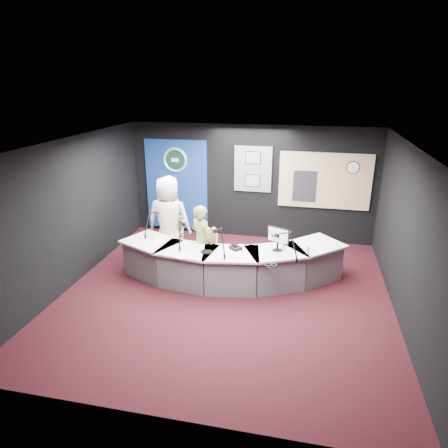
% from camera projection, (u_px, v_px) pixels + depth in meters
% --- Properties ---
extents(ground, '(6.00, 6.00, 0.00)m').
position_uv_depth(ground, '(226.00, 294.00, 7.50)').
color(ground, black).
rests_on(ground, ground).
extents(ceiling, '(6.00, 6.00, 0.02)m').
position_uv_depth(ceiling, '(226.00, 144.00, 6.53)').
color(ceiling, silver).
rests_on(ceiling, ground).
extents(wall_back, '(6.00, 0.02, 2.80)m').
position_uv_depth(wall_back, '(251.00, 183.00, 9.77)').
color(wall_back, black).
rests_on(wall_back, ground).
extents(wall_front, '(6.00, 0.02, 2.80)m').
position_uv_depth(wall_front, '(168.00, 319.00, 4.26)').
color(wall_front, black).
rests_on(wall_front, ground).
extents(wall_left, '(0.02, 6.00, 2.80)m').
position_uv_depth(wall_left, '(72.00, 213.00, 7.60)').
color(wall_left, black).
rests_on(wall_left, ground).
extents(wall_right, '(0.02, 6.00, 2.80)m').
position_uv_depth(wall_right, '(408.00, 238.00, 6.43)').
color(wall_right, black).
rests_on(wall_right, ground).
extents(broadcast_desk, '(4.50, 1.90, 0.75)m').
position_uv_depth(broadcast_desk, '(229.00, 263.00, 7.88)').
color(broadcast_desk, silver).
rests_on(broadcast_desk, ground).
extents(backdrop_panel, '(1.60, 0.05, 2.30)m').
position_uv_depth(backdrop_panel, '(177.00, 185.00, 10.17)').
color(backdrop_panel, navy).
rests_on(backdrop_panel, wall_back).
extents(agency_seal, '(0.63, 0.07, 0.63)m').
position_uv_depth(agency_seal, '(175.00, 160.00, 9.91)').
color(agency_seal, silver).
rests_on(agency_seal, backdrop_panel).
extents(seal_center, '(0.48, 0.01, 0.48)m').
position_uv_depth(seal_center, '(175.00, 160.00, 9.91)').
color(seal_center, black).
rests_on(seal_center, backdrop_panel).
extents(pinboard, '(0.90, 0.04, 1.10)m').
position_uv_depth(pinboard, '(253.00, 169.00, 9.61)').
color(pinboard, slate).
rests_on(pinboard, wall_back).
extents(framed_photo_upper, '(0.34, 0.02, 0.27)m').
position_uv_depth(framed_photo_upper, '(253.00, 158.00, 9.49)').
color(framed_photo_upper, gray).
rests_on(framed_photo_upper, pinboard).
extents(framed_photo_lower, '(0.34, 0.02, 0.27)m').
position_uv_depth(framed_photo_lower, '(252.00, 181.00, 9.68)').
color(framed_photo_lower, gray).
rests_on(framed_photo_lower, pinboard).
extents(booth_window_frame, '(2.12, 0.06, 1.32)m').
position_uv_depth(booth_window_frame, '(325.00, 181.00, 9.35)').
color(booth_window_frame, tan).
rests_on(booth_window_frame, wall_back).
extents(booth_glow, '(2.00, 0.02, 1.20)m').
position_uv_depth(booth_glow, '(325.00, 181.00, 9.34)').
color(booth_glow, '#FFD9A1').
rests_on(booth_glow, booth_window_frame).
extents(equipment_rack, '(0.55, 0.02, 0.75)m').
position_uv_depth(equipment_rack, '(305.00, 186.00, 9.46)').
color(equipment_rack, black).
rests_on(equipment_rack, booth_window_frame).
extents(wall_clock, '(0.28, 0.01, 0.28)m').
position_uv_depth(wall_clock, '(353.00, 168.00, 9.08)').
color(wall_clock, white).
rests_on(wall_clock, booth_window_frame).
extents(armchair_left, '(0.51, 0.51, 0.91)m').
position_uv_depth(armchair_left, '(170.00, 241.00, 8.74)').
color(armchair_left, tan).
rests_on(armchair_left, ground).
extents(armchair_right, '(0.72, 0.72, 0.91)m').
position_uv_depth(armchair_right, '(202.00, 255.00, 8.05)').
color(armchair_right, tan).
rests_on(armchair_right, ground).
extents(draped_jacket, '(0.50, 0.10, 0.70)m').
position_uv_depth(draped_jacket, '(172.00, 230.00, 8.92)').
color(draped_jacket, '#666256').
rests_on(draped_jacket, armchair_left).
extents(person_man, '(0.96, 0.64, 1.91)m').
position_uv_depth(person_man, '(169.00, 220.00, 8.57)').
color(person_man, '#C3B59C').
rests_on(person_man, ground).
extents(person_woman, '(0.66, 0.61, 1.51)m').
position_uv_depth(person_woman, '(202.00, 241.00, 7.95)').
color(person_woman, olive).
rests_on(person_woman, ground).
extents(computer_monitor, '(0.39, 0.19, 0.28)m').
position_uv_depth(computer_monitor, '(278.00, 235.00, 7.43)').
color(computer_monitor, black).
rests_on(computer_monitor, broadcast_desk).
extents(desk_phone, '(0.28, 0.28, 0.05)m').
position_uv_depth(desk_phone, '(236.00, 248.00, 7.60)').
color(desk_phone, black).
rests_on(desk_phone, broadcast_desk).
extents(headphones_near, '(0.22, 0.22, 0.04)m').
position_uv_depth(headphones_near, '(271.00, 265.00, 6.91)').
color(headphones_near, black).
rests_on(headphones_near, broadcast_desk).
extents(headphones_far, '(0.20, 0.20, 0.03)m').
position_uv_depth(headphones_far, '(206.00, 252.00, 7.45)').
color(headphones_far, black).
rests_on(headphones_far, broadcast_desk).
extents(paper_stack, '(0.31, 0.38, 0.00)m').
position_uv_depth(paper_stack, '(158.00, 241.00, 7.99)').
color(paper_stack, white).
rests_on(paper_stack, broadcast_desk).
extents(notepad, '(0.30, 0.34, 0.00)m').
position_uv_depth(notepad, '(182.00, 255.00, 7.33)').
color(notepad, white).
rests_on(notepad, broadcast_desk).
extents(boom_mic_a, '(0.28, 0.72, 0.60)m').
position_uv_depth(boom_mic_a, '(154.00, 220.00, 8.26)').
color(boom_mic_a, black).
rests_on(boom_mic_a, broadcast_desk).
extents(boom_mic_b, '(0.22, 0.73, 0.60)m').
position_uv_depth(boom_mic_b, '(182.00, 230.00, 7.70)').
color(boom_mic_b, black).
rests_on(boom_mic_b, broadcast_desk).
extents(boom_mic_c, '(0.45, 0.65, 0.60)m').
position_uv_depth(boom_mic_c, '(219.00, 238.00, 7.35)').
color(boom_mic_c, black).
rests_on(boom_mic_c, broadcast_desk).
extents(boom_mic_d, '(0.57, 0.55, 0.60)m').
position_uv_depth(boom_mic_d, '(285.00, 242.00, 7.16)').
color(boom_mic_d, black).
rests_on(boom_mic_d, broadcast_desk).
extents(water_bottles, '(3.10, 0.13, 0.18)m').
position_uv_depth(water_bottles, '(228.00, 242.00, 7.71)').
color(water_bottles, silver).
rests_on(water_bottles, broadcast_desk).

